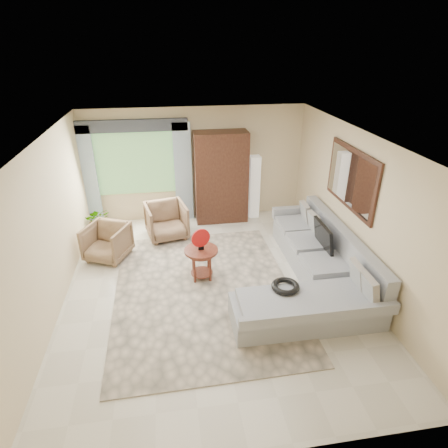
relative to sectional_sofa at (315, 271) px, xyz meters
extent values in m
plane|color=silver|center=(-1.78, 0.18, -0.28)|extent=(6.00, 6.00, 0.00)
cube|color=#C5B19B|center=(-1.95, 0.11, -0.27)|extent=(3.05, 4.04, 0.02)
cube|color=#97999F|center=(0.22, 0.68, -0.08)|extent=(0.90, 2.40, 0.40)
cube|color=#97999F|center=(-0.48, -0.92, -0.08)|extent=(2.30, 0.80, 0.40)
cube|color=#97999F|center=(0.57, 0.28, 0.37)|extent=(0.20, 3.20, 0.50)
cube|color=#97999F|center=(0.22, 1.96, 0.23)|extent=(0.90, 0.16, 0.22)
cube|color=#97999F|center=(-0.48, -1.37, 0.21)|extent=(2.30, 0.10, 0.18)
cube|color=black|center=(0.27, 0.43, 0.44)|extent=(0.14, 0.74, 0.48)
torus|color=black|center=(-0.78, -0.71, 0.26)|extent=(0.43, 0.43, 0.09)
cylinder|color=#441C12|center=(-1.94, 0.49, 0.29)|extent=(0.60, 0.60, 0.04)
cylinder|color=#441C12|center=(-1.94, 0.49, -0.01)|extent=(0.39, 0.39, 0.54)
cylinder|color=red|center=(-1.94, 0.49, 0.54)|extent=(0.33, 0.12, 0.34)
imported|color=olive|center=(-3.70, 1.48, 0.07)|extent=(1.00, 1.01, 0.70)
imported|color=brown|center=(-2.53, 2.19, 0.10)|extent=(0.98, 0.99, 0.77)
imported|color=#999999|center=(-4.04, 2.65, 0.01)|extent=(0.62, 0.57, 0.58)
cube|color=black|center=(-1.23, 2.90, 0.77)|extent=(1.20, 0.55, 2.10)
cube|color=silver|center=(-0.43, 2.96, 0.47)|extent=(0.24, 0.24, 1.50)
cube|color=#669E59|center=(-3.13, 3.15, 1.12)|extent=(1.80, 0.04, 1.40)
cube|color=#9EB7CC|center=(-4.18, 3.06, 0.87)|extent=(0.40, 0.08, 2.30)
cube|color=#9EB7CC|center=(-2.08, 3.06, 0.87)|extent=(0.40, 0.08, 2.30)
cube|color=#1E232D|center=(-3.13, 3.08, 1.97)|extent=(2.40, 0.12, 0.26)
cube|color=black|center=(0.69, 0.53, 1.47)|extent=(0.04, 1.70, 1.05)
cube|color=white|center=(0.66, 0.53, 1.47)|extent=(0.02, 1.54, 0.90)
camera|label=1|loc=(-2.42, -5.16, 3.64)|focal=30.00mm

